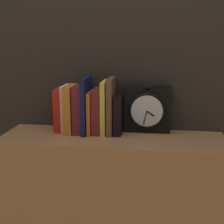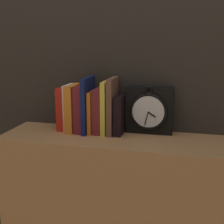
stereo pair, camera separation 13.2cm
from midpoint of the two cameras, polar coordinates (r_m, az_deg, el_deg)
name	(u,v)px [view 2 (the right image)]	position (r m, az deg, el deg)	size (l,w,h in m)	color
wall_back	(121,33)	(1.45, 4.34, 14.24)	(6.00, 0.05, 2.60)	#2D2823
clock	(149,110)	(1.40, 9.51, 0.29)	(0.21, 0.07, 0.22)	black
book_slot0_red	(64,108)	(1.46, -6.26, 0.67)	(0.03, 0.12, 0.20)	red
book_slot1_white	(69,107)	(1.45, -5.38, 0.89)	(0.01, 0.11, 0.21)	white
book_slot2_orange	(73,108)	(1.42, -4.47, 0.74)	(0.03, 0.15, 0.21)	orange
book_slot3_maroon	(82,108)	(1.42, -2.87, 0.63)	(0.04, 0.14, 0.21)	maroon
book_slot4_navy	(88,105)	(1.40, -1.72, 1.27)	(0.02, 0.16, 0.25)	#101B50
book_slot5_orange	(93,111)	(1.40, -0.79, 0.08)	(0.02, 0.14, 0.19)	orange
book_slot6_maroon	(100,110)	(1.40, 0.45, 0.28)	(0.04, 0.13, 0.20)	maroon
book_slot7_yellow	(106,107)	(1.38, 1.70, 0.88)	(0.02, 0.14, 0.23)	yellow
book_slot8_brown	(112,106)	(1.38, 2.82, 1.10)	(0.02, 0.14, 0.25)	brown
book_slot9_black	(120,114)	(1.38, 4.19, -0.49)	(0.04, 0.13, 0.17)	black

